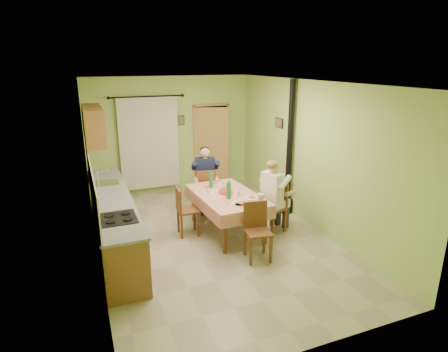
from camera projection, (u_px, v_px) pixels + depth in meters
name	position (u px, v px, depth m)	size (l,w,h in m)	color
floor	(213.00, 239.00, 6.89)	(4.00, 6.00, 0.01)	tan
room_shell	(213.00, 142.00, 6.35)	(4.04, 6.04, 2.82)	#B3D86F
kitchen_run	(113.00, 220.00, 6.50)	(0.64, 3.64, 1.56)	brown
upper_cabinets	(93.00, 125.00, 7.18)	(0.35, 1.40, 0.70)	brown
curtain	(149.00, 143.00, 8.90)	(1.70, 0.07, 2.22)	black
doorway	(212.00, 146.00, 9.53)	(0.96, 0.29, 2.15)	black
dining_table	(227.00, 213.00, 7.06)	(1.15, 1.81, 0.76)	tan
tableware	(231.00, 192.00, 6.85)	(0.88, 1.59, 0.33)	white
chair_far	(206.00, 199.00, 8.06)	(0.49, 0.49, 0.97)	brown
chair_near	(257.00, 242.00, 6.11)	(0.45, 0.45, 0.95)	brown
chair_right	(273.00, 217.00, 7.10)	(0.52, 0.52, 0.97)	brown
chair_left	(187.00, 220.00, 6.98)	(0.40, 0.40, 0.93)	brown
man_far	(205.00, 172.00, 7.90)	(0.63, 0.55, 1.39)	#141938
man_right	(273.00, 188.00, 6.92)	(0.58, 0.65, 1.39)	silver
stove_flue	(289.00, 167.00, 7.79)	(0.24, 0.24, 2.80)	black
picture_back	(180.00, 120.00, 9.10)	(0.19, 0.03, 0.23)	black
picture_right	(279.00, 123.00, 8.10)	(0.03, 0.31, 0.21)	brown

